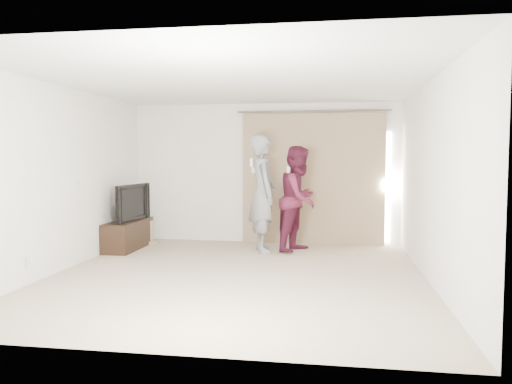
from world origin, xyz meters
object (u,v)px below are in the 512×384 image
tv (128,202)px  person_man (263,194)px  tv_console (128,235)px  person_woman (299,199)px

tv → person_man: size_ratio=0.56×
tv_console → tv: bearing=0.0°
tv_console → tv: 0.57m
tv_console → tv: tv is taller
person_man → tv_console: bearing=-178.0°
tv → person_man: person_man is taller
tv → tv_console: bearing=0.0°
tv → person_man: bearing=-81.9°
tv_console → tv: (0.00, 0.00, 0.57)m
person_man → person_woman: person_man is taller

